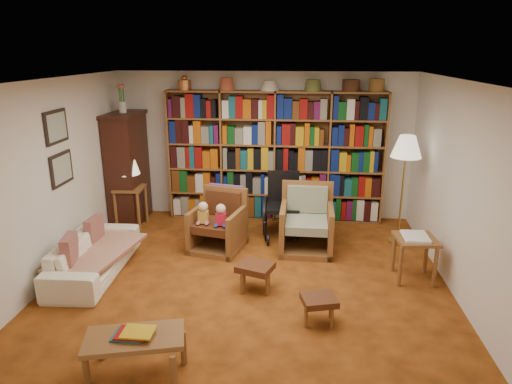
# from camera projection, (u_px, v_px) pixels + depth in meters

# --- Properties ---
(floor) EXTENTS (5.00, 5.00, 0.00)m
(floor) POSITION_uv_depth(u_px,v_px,m) (248.00, 281.00, 5.83)
(floor) COLOR #9F4F18
(floor) RESTS_ON ground
(ceiling) EXTENTS (5.00, 5.00, 0.00)m
(ceiling) POSITION_uv_depth(u_px,v_px,m) (247.00, 81.00, 5.09)
(ceiling) COLOR white
(ceiling) RESTS_ON wall_back
(wall_back) EXTENTS (5.00, 0.00, 5.00)m
(wall_back) POSITION_uv_depth(u_px,v_px,m) (264.00, 146.00, 7.84)
(wall_back) COLOR silver
(wall_back) RESTS_ON floor
(wall_front) EXTENTS (5.00, 0.00, 5.00)m
(wall_front) POSITION_uv_depth(u_px,v_px,m) (208.00, 294.00, 3.08)
(wall_front) COLOR silver
(wall_front) RESTS_ON floor
(wall_left) EXTENTS (0.00, 5.00, 5.00)m
(wall_left) POSITION_uv_depth(u_px,v_px,m) (49.00, 183.00, 5.68)
(wall_left) COLOR silver
(wall_left) RESTS_ON floor
(wall_right) EXTENTS (0.00, 5.00, 5.00)m
(wall_right) POSITION_uv_depth(u_px,v_px,m) (464.00, 194.00, 5.24)
(wall_right) COLOR silver
(wall_right) RESTS_ON floor
(bookshelf) EXTENTS (3.60, 0.30, 2.42)m
(bookshelf) POSITION_uv_depth(u_px,v_px,m) (275.00, 153.00, 7.68)
(bookshelf) COLOR brown
(bookshelf) RESTS_ON floor
(curio_cabinet) EXTENTS (0.50, 0.95, 2.40)m
(curio_cabinet) POSITION_uv_depth(u_px,v_px,m) (128.00, 167.00, 7.65)
(curio_cabinet) COLOR #3D1810
(curio_cabinet) RESTS_ON floor
(framed_pictures) EXTENTS (0.03, 0.52, 0.97)m
(framed_pictures) POSITION_uv_depth(u_px,v_px,m) (59.00, 148.00, 5.85)
(framed_pictures) COLOR black
(framed_pictures) RESTS_ON wall_left
(sofa) EXTENTS (1.78, 0.75, 0.51)m
(sofa) POSITION_uv_depth(u_px,v_px,m) (94.00, 255.00, 5.99)
(sofa) COLOR white
(sofa) RESTS_ON floor
(sofa_throw) EXTENTS (0.95, 1.47, 0.04)m
(sofa_throw) POSITION_uv_depth(u_px,v_px,m) (97.00, 252.00, 5.97)
(sofa_throw) COLOR beige
(sofa_throw) RESTS_ON sofa
(cushion_left) EXTENTS (0.14, 0.36, 0.36)m
(cushion_left) POSITION_uv_depth(u_px,v_px,m) (94.00, 231.00, 6.28)
(cushion_left) COLOR maroon
(cushion_left) RESTS_ON sofa
(cushion_right) EXTENTS (0.19, 0.40, 0.38)m
(cushion_right) POSITION_uv_depth(u_px,v_px,m) (70.00, 252.00, 5.61)
(cushion_right) COLOR maroon
(cushion_right) RESTS_ON sofa
(side_table_lamp) EXTENTS (0.48, 0.48, 0.68)m
(side_table_lamp) POSITION_uv_depth(u_px,v_px,m) (130.00, 197.00, 7.52)
(side_table_lamp) COLOR brown
(side_table_lamp) RESTS_ON floor
(table_lamp) EXTENTS (0.38, 0.38, 0.52)m
(table_lamp) POSITION_uv_depth(u_px,v_px,m) (128.00, 166.00, 7.36)
(table_lamp) COLOR #B38F39
(table_lamp) RESTS_ON side_table_lamp
(armchair_leather) EXTENTS (0.87, 0.89, 0.89)m
(armchair_leather) POSITION_uv_depth(u_px,v_px,m) (219.00, 224.00, 6.76)
(armchair_leather) COLOR brown
(armchair_leather) RESTS_ON floor
(armchair_sage) EXTENTS (0.78, 0.81, 0.95)m
(armchair_sage) POSITION_uv_depth(u_px,v_px,m) (306.00, 224.00, 6.74)
(armchair_sage) COLOR brown
(armchair_sage) RESTS_ON floor
(wheelchair) EXTENTS (0.59, 0.82, 1.02)m
(wheelchair) POSITION_uv_depth(u_px,v_px,m) (283.00, 207.00, 7.16)
(wheelchair) COLOR black
(wheelchair) RESTS_ON floor
(floor_lamp) EXTENTS (0.44, 0.44, 1.66)m
(floor_lamp) POSITION_uv_depth(u_px,v_px,m) (406.00, 151.00, 6.60)
(floor_lamp) COLOR #B38F39
(floor_lamp) RESTS_ON floor
(side_table_papers) EXTENTS (0.54, 0.54, 0.60)m
(side_table_papers) POSITION_uv_depth(u_px,v_px,m) (415.00, 245.00, 5.75)
(side_table_papers) COLOR brown
(side_table_papers) RESTS_ON floor
(footstool_a) EXTENTS (0.50, 0.46, 0.35)m
(footstool_a) POSITION_uv_depth(u_px,v_px,m) (255.00, 269.00, 5.54)
(footstool_a) COLOR #552D16
(footstool_a) RESTS_ON floor
(footstool_b) EXTENTS (0.43, 0.39, 0.31)m
(footstool_b) POSITION_uv_depth(u_px,v_px,m) (319.00, 302.00, 4.88)
(footstool_b) COLOR #552D16
(footstool_b) RESTS_ON floor
(coffee_table) EXTENTS (0.96, 0.64, 0.45)m
(coffee_table) POSITION_uv_depth(u_px,v_px,m) (135.00, 341.00, 4.08)
(coffee_table) COLOR brown
(coffee_table) RESTS_ON floor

